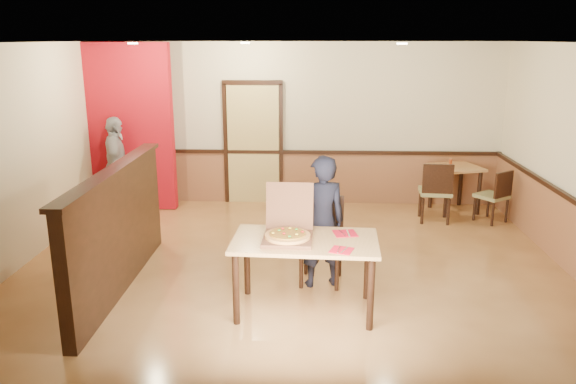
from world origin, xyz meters
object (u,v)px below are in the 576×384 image
Objects in this scene: passerby at (117,166)px; condiment at (450,163)px; main_table at (305,249)px; pizza_box at (288,233)px; side_chair_right at (495,194)px; side_table at (456,177)px; diner at (321,222)px; diner_chair at (322,236)px; side_chair_left at (436,190)px.

passerby is 5.53m from condiment.
pizza_box is at bearing 178.20° from main_table.
main_table is 2.52× the size of pizza_box.
side_chair_right is 6.15m from passerby.
side_table is 0.56× the size of passerby.
main_table is 4.36m from condiment.
side_chair_right is 0.54× the size of diner.
side_chair_left is (1.84, 2.30, -0.02)m from diner_chair.
main_table is at bearing 59.78° from diner.
side_chair_left is (2.03, 3.12, -0.17)m from main_table.
main_table is 4.64m from passerby.
diner_chair is at bearing 3.64° from side_chair_right.
side_table is 0.29m from condiment.
side_chair_right is at bearing -173.72° from side_chair_left.
side_table is 1.47× the size of pizza_box.
side_table is at bearing -141.81° from diner.
diner_chair is 0.95m from pizza_box.
passerby reaches higher than side_chair_left.
side_chair_left is 0.60× the size of passerby.
pizza_box is (-0.38, -0.81, 0.32)m from diner_chair.
side_chair_left is 3.83m from pizza_box.
condiment is (2.54, 3.64, -0.03)m from pizza_box.
passerby is at bearing -54.22° from diner.
side_table is 6.69× the size of condiment.
main_table is 3.72m from side_chair_left.
diner is 2.55× the size of pizza_box.
main_table is 4.33m from side_chair_right.
diner_chair is 0.28m from diner.
passerby is at bearing 149.42° from diner_chair.
main_table is at bearing -152.25° from passerby.
passerby reaches higher than diner_chair.
diner reaches higher than pizza_box.
diner_chair is 1.04× the size of side_chair_left.
condiment is at bearing 56.97° from pizza_box.
condiment reaches higher than side_chair_right.
condiment is at bearing -146.96° from side_table.
condiment is at bearing 59.87° from main_table.
side_chair_left is 7.21× the size of condiment.
passerby is 2.62× the size of pizza_box.
main_table is at bearing -96.40° from diner_chair.
passerby is 11.92× the size of condiment.
side_chair_left is 5.21m from passerby.
side_table is (2.49, 3.74, -0.10)m from main_table.
main_table is 0.70m from diner.
diner is at bearing 5.35° from side_chair_right.
pizza_box reaches higher than condiment.
passerby is 4.51m from pizza_box.
passerby is at bearing 133.25° from pizza_box.
passerby is (-3.36, 2.58, 0.25)m from diner_chair.
main_table reaches higher than side_table.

